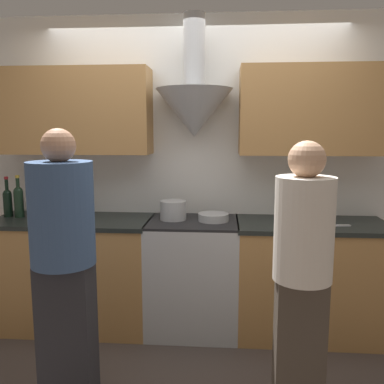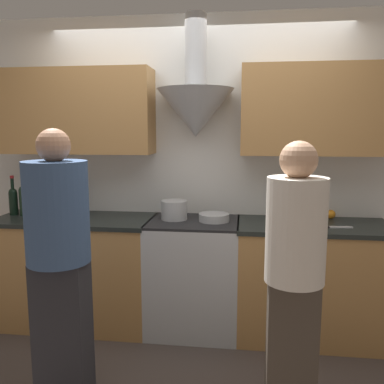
# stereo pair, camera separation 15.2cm
# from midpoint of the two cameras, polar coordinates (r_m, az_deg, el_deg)

# --- Properties ---
(ground_plane) EXTENTS (12.00, 12.00, 0.00)m
(ground_plane) POSITION_cam_midpoint_polar(r_m,az_deg,el_deg) (3.34, 0.93, -20.86)
(ground_plane) COLOR #423833
(wall_back) EXTENTS (8.40, 0.62, 2.60)m
(wall_back) POSITION_cam_midpoint_polar(r_m,az_deg,el_deg) (3.48, 1.69, 5.90)
(wall_back) COLOR white
(wall_back) RESTS_ON ground_plane
(counter_left) EXTENTS (1.31, 0.62, 0.92)m
(counter_left) POSITION_cam_midpoint_polar(r_m,az_deg,el_deg) (3.65, -14.70, -10.55)
(counter_left) COLOR #B27F47
(counter_left) RESTS_ON ground_plane
(counter_right) EXTENTS (1.19, 0.62, 0.92)m
(counter_right) POSITION_cam_midpoint_polar(r_m,az_deg,el_deg) (3.46, 17.72, -11.76)
(counter_right) COLOR #B27F47
(counter_right) RESTS_ON ground_plane
(stove_range) EXTENTS (0.73, 0.60, 0.92)m
(stove_range) POSITION_cam_midpoint_polar(r_m,az_deg,el_deg) (3.42, 1.52, -11.55)
(stove_range) COLOR #B7BABC
(stove_range) RESTS_ON ground_plane
(wine_bottle_0) EXTENTS (0.07, 0.07, 0.34)m
(wine_bottle_0) POSITION_cam_midpoint_polar(r_m,az_deg,el_deg) (3.79, -22.75, -0.99)
(wine_bottle_0) COLOR black
(wine_bottle_0) RESTS_ON counter_left
(wine_bottle_1) EXTENTS (0.08, 0.08, 0.35)m
(wine_bottle_1) POSITION_cam_midpoint_polar(r_m,az_deg,el_deg) (3.73, -21.47, -0.87)
(wine_bottle_1) COLOR black
(wine_bottle_1) RESTS_ON counter_left
(wine_bottle_2) EXTENTS (0.07, 0.07, 0.32)m
(wine_bottle_2) POSITION_cam_midpoint_polar(r_m,az_deg,el_deg) (3.67, -19.99, -1.17)
(wine_bottle_2) COLOR black
(wine_bottle_2) RESTS_ON counter_left
(wine_bottle_3) EXTENTS (0.07, 0.07, 0.35)m
(wine_bottle_3) POSITION_cam_midpoint_polar(r_m,az_deg,el_deg) (3.63, -18.49, -1.02)
(wine_bottle_3) COLOR black
(wine_bottle_3) RESTS_ON counter_left
(wine_bottle_4) EXTENTS (0.07, 0.07, 0.35)m
(wine_bottle_4) POSITION_cam_midpoint_polar(r_m,az_deg,el_deg) (3.60, -17.00, -1.02)
(wine_bottle_4) COLOR black
(wine_bottle_4) RESTS_ON counter_left
(wine_bottle_5) EXTENTS (0.08, 0.08, 0.34)m
(wine_bottle_5) POSITION_cam_midpoint_polar(r_m,az_deg,el_deg) (3.55, -15.78, -1.18)
(wine_bottle_5) COLOR black
(wine_bottle_5) RESTS_ON counter_left
(stock_pot) EXTENTS (0.21, 0.21, 0.16)m
(stock_pot) POSITION_cam_midpoint_polar(r_m,az_deg,el_deg) (3.33, -1.20, -2.54)
(stock_pot) COLOR #B7BABC
(stock_pot) RESTS_ON stove_range
(mixing_bowl) EXTENTS (0.25, 0.25, 0.06)m
(mixing_bowl) POSITION_cam_midpoint_polar(r_m,az_deg,el_deg) (3.28, 4.43, -3.57)
(mixing_bowl) COLOR #B7BABC
(mixing_bowl) RESTS_ON stove_range
(orange_fruit) EXTENTS (0.07, 0.07, 0.07)m
(orange_fruit) POSITION_cam_midpoint_polar(r_m,az_deg,el_deg) (3.57, 20.08, -2.96)
(orange_fruit) COLOR orange
(orange_fruit) RESTS_ON counter_right
(chefs_knife) EXTENTS (0.28, 0.06, 0.01)m
(chefs_knife) POSITION_cam_midpoint_polar(r_m,az_deg,el_deg) (3.26, 20.59, -4.64)
(chefs_knife) COLOR silver
(chefs_knife) RESTS_ON counter_right
(person_foreground_left) EXTENTS (0.37, 0.37, 1.66)m
(person_foreground_left) POSITION_cam_midpoint_polar(r_m,az_deg,el_deg) (2.52, -16.51, -8.68)
(person_foreground_left) COLOR #28282D
(person_foreground_left) RESTS_ON ground_plane
(person_foreground_right) EXTENTS (0.32, 0.32, 1.59)m
(person_foreground_right) POSITION_cam_midpoint_polar(r_m,az_deg,el_deg) (2.30, 16.03, -11.07)
(person_foreground_right) COLOR #473D33
(person_foreground_right) RESTS_ON ground_plane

